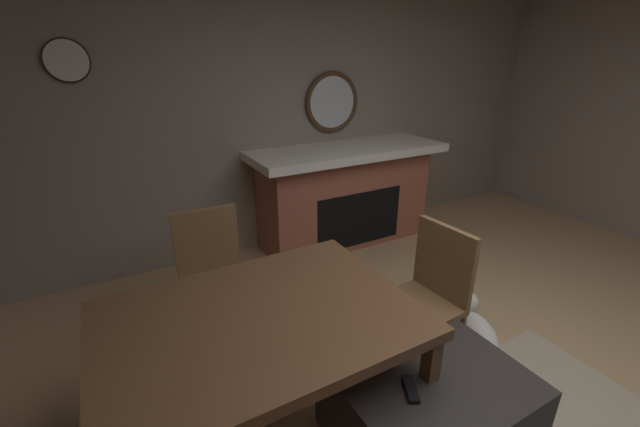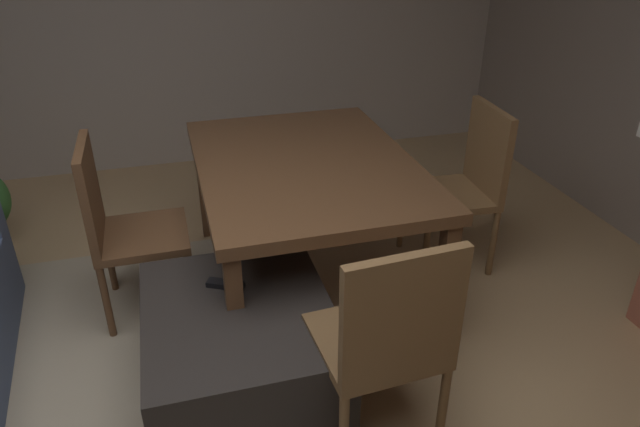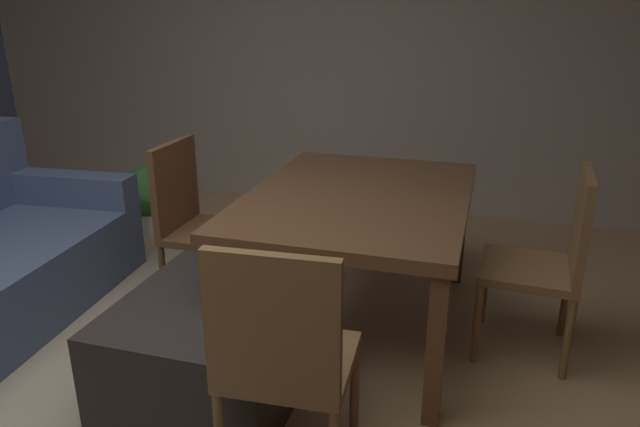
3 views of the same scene
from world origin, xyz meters
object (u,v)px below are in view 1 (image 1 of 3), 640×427
(dining_chair_south, at_px, (212,269))
(fireplace, at_px, (345,194))
(small_dog, at_px, (475,328))
(wall_clock, at_px, (67,61))
(dining_chair_west, at_px, (429,289))
(tv_remote, at_px, (411,389))
(dining_table, at_px, (259,328))
(round_wall_mirror, at_px, (332,102))
(ottoman_coffee_table, at_px, (427,407))

(dining_chair_south, bearing_deg, fireplace, -152.30)
(small_dog, distance_m, wall_clock, 3.47)
(dining_chair_west, relative_size, small_dog, 1.90)
(dining_chair_south, bearing_deg, tv_remote, 110.83)
(small_dog, relative_size, wall_clock, 1.56)
(dining_table, height_order, dining_chair_west, dining_chair_west)
(dining_table, distance_m, small_dog, 1.55)
(round_wall_mirror, height_order, dining_chair_west, round_wall_mirror)
(small_dog, bearing_deg, tv_remote, 22.13)
(dining_chair_west, xyz_separation_m, small_dog, (-0.34, 0.13, -0.34))
(ottoman_coffee_table, bearing_deg, tv_remote, 9.34)
(round_wall_mirror, distance_m, tv_remote, 2.97)
(round_wall_mirror, xyz_separation_m, dining_chair_south, (1.64, 1.15, -0.92))
(dining_chair_west, xyz_separation_m, wall_clock, (1.75, -2.07, 1.33))
(dining_chair_west, relative_size, dining_chair_south, 1.00)
(round_wall_mirror, height_order, ottoman_coffee_table, round_wall_mirror)
(ottoman_coffee_table, relative_size, tv_remote, 5.61)
(dining_chair_south, bearing_deg, ottoman_coffee_table, 116.69)
(fireplace, xyz_separation_m, wall_clock, (2.26, -0.29, 1.33))
(round_wall_mirror, xyz_separation_m, dining_chair_west, (0.51, 2.07, -0.92))
(fireplace, bearing_deg, round_wall_mirror, -90.00)
(fireplace, relative_size, dining_table, 1.36)
(dining_chair_west, bearing_deg, round_wall_mirror, -103.82)
(tv_remote, distance_m, dining_chair_west, 0.78)
(ottoman_coffee_table, height_order, dining_table, dining_table)
(small_dog, bearing_deg, dining_chair_west, -20.79)
(round_wall_mirror, bearing_deg, tv_remote, 66.92)
(dining_chair_west, distance_m, wall_clock, 3.02)
(tv_remote, bearing_deg, fireplace, -87.57)
(fireplace, height_order, wall_clock, wall_clock)
(ottoman_coffee_table, xyz_separation_m, dining_chair_west, (-0.43, -0.48, 0.31))
(fireplace, relative_size, small_dog, 4.12)
(round_wall_mirror, height_order, dining_chair_south, round_wall_mirror)
(dining_table, xyz_separation_m, small_dog, (-1.47, 0.12, -0.48))
(tv_remote, relative_size, dining_chair_south, 0.17)
(round_wall_mirror, distance_m, wall_clock, 2.30)
(fireplace, distance_m, round_wall_mirror, 0.96)
(dining_table, bearing_deg, dining_chair_south, -90.33)
(fireplace, relative_size, ottoman_coffee_table, 2.25)
(fireplace, bearing_deg, wall_clock, -7.23)
(ottoman_coffee_table, bearing_deg, dining_chair_west, -131.80)
(fireplace, distance_m, ottoman_coffee_table, 2.47)
(small_dog, xyz_separation_m, wall_clock, (2.09, -2.20, 1.68))
(tv_remote, distance_m, wall_clock, 3.16)
(small_dog, height_order, wall_clock, wall_clock)
(ottoman_coffee_table, height_order, dining_chair_west, dining_chair_west)
(round_wall_mirror, height_order, tv_remote, round_wall_mirror)
(tv_remote, relative_size, dining_table, 0.11)
(small_dog, bearing_deg, ottoman_coffee_table, 24.61)
(fireplace, distance_m, dining_table, 2.43)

